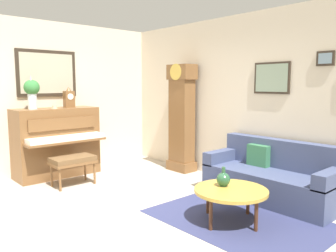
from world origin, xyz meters
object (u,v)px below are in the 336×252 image
object	(u,v)px
grandfather_clock	(182,121)
teacup	(54,107)
piano_bench	(73,161)
mantel_clock	(69,98)
couch	(272,178)
coffee_table	(231,191)
flower_vase	(32,91)
piano	(57,142)
green_jug	(223,179)

from	to	relation	value
grandfather_clock	teacup	xyz separation A→B (m)	(-1.10, -2.01, 0.29)
piano_bench	mantel_clock	distance (m)	1.29
couch	mantel_clock	xyz separation A→B (m)	(-3.27, -1.53, 1.09)
piano_bench	grandfather_clock	world-z (taller)	grandfather_clock
teacup	couch	bearing A→B (deg)	30.57
coffee_table	teacup	size ratio (longest dim) A/B	7.59
grandfather_clock	flower_vase	bearing A→B (deg)	-117.57
mantel_clock	teacup	distance (m)	0.38
piano_bench	coffee_table	size ratio (longest dim) A/B	0.80
coffee_table	teacup	xyz separation A→B (m)	(-3.27, -0.74, 0.88)
piano	green_jug	world-z (taller)	piano
mantel_clock	piano	bearing A→B (deg)	-90.56
piano	grandfather_clock	distance (m)	2.32
flower_vase	teacup	bearing A→B (deg)	70.13
mantel_clock	teacup	xyz separation A→B (m)	(0.12, -0.33, -0.15)
piano	green_jug	xyz separation A→B (m)	(3.26, 0.69, -0.13)
piano_bench	mantel_clock	bearing A→B (deg)	156.35
green_jug	mantel_clock	bearing A→B (deg)	-172.45
grandfather_clock	mantel_clock	bearing A→B (deg)	-126.06
coffee_table	flower_vase	bearing A→B (deg)	-162.49
piano_bench	mantel_clock	world-z (taller)	mantel_clock
piano_bench	flower_vase	distance (m)	1.40
coffee_table	green_jug	distance (m)	0.18
piano	coffee_table	bearing A→B (deg)	11.16
piano	couch	xyz separation A→B (m)	(3.27, 1.79, -0.31)
couch	piano_bench	bearing A→B (deg)	-143.64
mantel_clock	flower_vase	distance (m)	0.68
grandfather_clock	mantel_clock	distance (m)	2.12
piano	coffee_table	xyz separation A→B (m)	(3.40, 0.67, -0.24)
piano	mantel_clock	xyz separation A→B (m)	(0.00, 0.26, 0.78)
coffee_table	teacup	bearing A→B (deg)	-167.28
piano_bench	couch	size ratio (longest dim) A/B	0.37
piano_bench	couch	distance (m)	3.13
couch	coffee_table	xyz separation A→B (m)	(0.12, -1.12, 0.07)
grandfather_clock	piano	bearing A→B (deg)	-122.25
couch	teacup	size ratio (longest dim) A/B	16.38
coffee_table	green_jug	world-z (taller)	green_jug
grandfather_clock	green_jug	world-z (taller)	grandfather_clock
piano	teacup	world-z (taller)	teacup
couch	green_jug	size ratio (longest dim) A/B	7.92
flower_vase	green_jug	bearing A→B (deg)	18.58
couch	green_jug	world-z (taller)	couch
piano_bench	green_jug	xyz separation A→B (m)	(2.51, 0.76, 0.09)
grandfather_clock	flower_vase	xyz separation A→B (m)	(-1.22, -2.34, 0.58)
flower_vase	teacup	size ratio (longest dim) A/B	5.00
coffee_table	flower_vase	distance (m)	3.74
grandfather_clock	flower_vase	size ratio (longest dim) A/B	3.50
couch	flower_vase	size ratio (longest dim) A/B	3.28
coffee_table	flower_vase	size ratio (longest dim) A/B	1.52
green_jug	piano_bench	bearing A→B (deg)	-163.17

